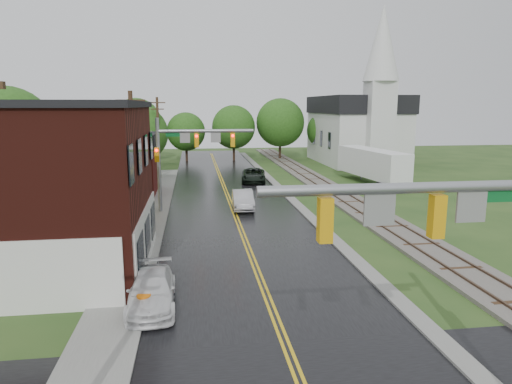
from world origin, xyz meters
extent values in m
cube|color=black|center=(0.00, 30.00, 0.00)|extent=(10.00, 90.00, 0.02)
cube|color=gray|center=(5.40, 35.00, 0.00)|extent=(0.80, 70.00, 0.12)
cube|color=gray|center=(-6.20, 25.00, 0.00)|extent=(2.40, 50.00, 0.12)
cube|color=silver|center=(-5.45, 15.00, 1.50)|extent=(0.10, 9.50, 3.00)
cube|color=tan|center=(-11.00, 26.00, 3.20)|extent=(8.00, 7.00, 6.40)
cube|color=#3F0F0C|center=(-10.00, 35.00, 2.20)|extent=(7.00, 6.00, 4.40)
cube|color=silver|center=(20.00, 55.00, 3.50)|extent=(10.00, 16.00, 7.00)
cube|color=black|center=(20.00, 55.00, 8.20)|extent=(10.40, 16.40, 2.40)
cube|color=silver|center=(20.00, 47.00, 5.50)|extent=(3.20, 3.20, 11.00)
cone|color=silver|center=(20.00, 47.00, 15.50)|extent=(4.40, 4.40, 9.00)
cube|color=#59544C|center=(10.00, 35.00, 0.10)|extent=(3.20, 80.00, 0.20)
cube|color=#4C3828|center=(9.28, 35.00, 0.24)|extent=(0.10, 80.00, 0.12)
cube|color=#4C3828|center=(10.72, 35.00, 0.24)|extent=(0.10, 80.00, 0.12)
cylinder|color=gray|center=(2.00, 2.00, 6.20)|extent=(7.20, 0.26, 0.26)
cube|color=orange|center=(2.72, 2.00, 5.50)|extent=(0.32, 0.30, 1.05)
cube|color=orange|center=(-0.02, 2.00, 5.50)|extent=(0.32, 0.30, 1.05)
cube|color=gray|center=(3.58, 2.00, 5.70)|extent=(0.75, 0.06, 0.75)
cube|color=gray|center=(1.28, 2.00, 5.70)|extent=(0.75, 0.06, 0.75)
cube|color=#0C5926|center=(4.30, 2.00, 5.95)|extent=(1.40, 0.04, 0.30)
cylinder|color=gray|center=(-5.60, 27.00, 3.60)|extent=(0.28, 0.28, 7.20)
cylinder|color=gray|center=(-2.00, 27.00, 6.20)|extent=(7.20, 0.26, 0.26)
cube|color=orange|center=(-2.72, 27.00, 5.50)|extent=(0.32, 0.30, 1.05)
cube|color=orange|center=(0.02, 27.00, 5.50)|extent=(0.32, 0.30, 1.05)
cube|color=gray|center=(-3.58, 27.00, 5.70)|extent=(0.75, 0.06, 0.75)
cube|color=gray|center=(-1.28, 27.00, 5.70)|extent=(0.75, 0.06, 0.75)
cube|color=#0C5926|center=(-4.30, 27.00, 5.95)|extent=(1.40, 0.04, 0.30)
sphere|color=#FF0C0C|center=(-2.72, 26.82, 5.83)|extent=(0.20, 0.20, 0.20)
cylinder|color=#382616|center=(-6.80, 22.00, 4.50)|extent=(0.28, 0.28, 9.00)
cube|color=#382616|center=(-6.80, 22.00, 8.40)|extent=(1.80, 0.12, 0.12)
cube|color=#382616|center=(-6.80, 22.00, 7.70)|extent=(1.40, 0.12, 0.12)
cylinder|color=#382616|center=(-6.80, 44.00, 4.50)|extent=(0.28, 0.28, 9.00)
cube|color=#382616|center=(-6.80, 44.00, 8.40)|extent=(1.80, 0.12, 0.12)
cube|color=#382616|center=(-6.80, 44.00, 7.70)|extent=(1.40, 0.12, 0.12)
cylinder|color=black|center=(-18.00, 32.00, 1.71)|extent=(0.36, 0.36, 3.42)
sphere|color=#224C15|center=(-18.00, 32.00, 5.89)|extent=(7.60, 7.60, 7.60)
sphere|color=#224C15|center=(-17.40, 31.60, 5.23)|extent=(5.32, 5.32, 5.32)
cylinder|color=black|center=(-14.00, 40.00, 1.35)|extent=(0.36, 0.36, 2.70)
sphere|color=#224C15|center=(-14.00, 40.00, 4.65)|extent=(6.00, 6.00, 6.00)
sphere|color=#224C15|center=(-13.40, 39.60, 4.12)|extent=(4.20, 4.20, 4.20)
cylinder|color=black|center=(-9.00, 46.00, 1.44)|extent=(0.36, 0.36, 2.88)
sphere|color=#224C15|center=(-9.00, 46.00, 4.96)|extent=(6.40, 6.40, 6.40)
sphere|color=#224C15|center=(-8.40, 45.60, 4.40)|extent=(4.48, 4.48, 4.48)
imported|color=black|center=(3.32, 39.91, 0.74)|extent=(3.13, 5.59, 1.48)
imported|color=#ADACB1|center=(0.80, 27.31, 0.75)|extent=(1.74, 4.58, 1.49)
imported|color=silver|center=(-4.80, 10.00, 0.68)|extent=(2.06, 4.72, 1.35)
cube|color=black|center=(15.48, 33.24, 0.40)|extent=(1.97, 1.43, 0.80)
cylinder|color=gray|center=(15.48, 40.26, 0.40)|extent=(0.16, 0.16, 0.80)
cube|color=silver|center=(15.48, 37.45, 2.20)|extent=(3.89, 11.46, 2.81)
cylinder|color=#D86309|center=(-5.00, 8.97, 0.48)|extent=(0.68, 0.68, 0.96)
camera|label=1|loc=(-2.97, -7.84, 8.08)|focal=32.00mm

